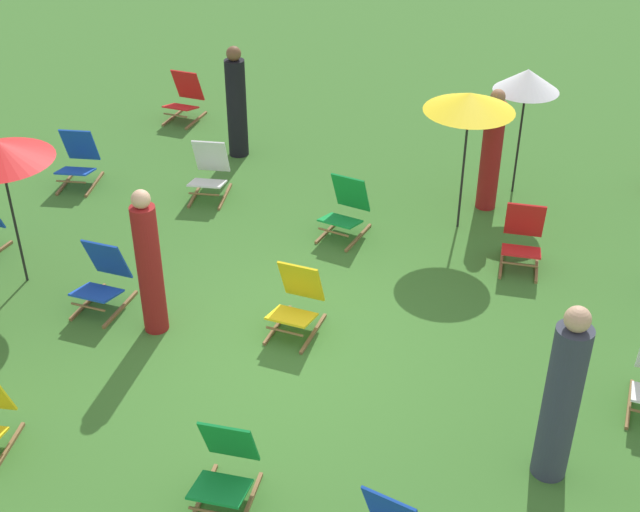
{
  "coord_description": "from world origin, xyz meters",
  "views": [
    {
      "loc": [
        2.89,
        -6.95,
        6.04
      ],
      "look_at": [
        0.0,
        1.2,
        0.5
      ],
      "focal_mm": 48.66,
      "sensor_mm": 36.0,
      "label": 1
    }
  ],
  "objects_px": {
    "deckchair_14": "(103,279)",
    "umbrella_0": "(527,80)",
    "umbrella_1": "(470,102)",
    "person_0": "(236,105)",
    "deckchair_15": "(209,172)",
    "deckchair_12": "(185,98)",
    "person_1": "(491,153)",
    "deckchair_9": "(78,160)",
    "person_2": "(562,399)",
    "deckchair_1": "(346,209)",
    "deckchair_7": "(225,468)",
    "deckchair_13": "(523,238)",
    "deckchair_8": "(297,302)",
    "person_3": "(149,265)"
  },
  "relations": [
    {
      "from": "deckchair_7",
      "to": "person_1",
      "type": "bearing_deg",
      "value": 72.64
    },
    {
      "from": "deckchair_13",
      "to": "person_2",
      "type": "bearing_deg",
      "value": -83.62
    },
    {
      "from": "person_2",
      "to": "person_0",
      "type": "bearing_deg",
      "value": 6.89
    },
    {
      "from": "deckchair_13",
      "to": "deckchair_15",
      "type": "distance_m",
      "value": 4.51
    },
    {
      "from": "deckchair_9",
      "to": "person_2",
      "type": "height_order",
      "value": "person_2"
    },
    {
      "from": "deckchair_14",
      "to": "deckchair_7",
      "type": "bearing_deg",
      "value": -40.63
    },
    {
      "from": "deckchair_14",
      "to": "umbrella_0",
      "type": "bearing_deg",
      "value": 47.3
    },
    {
      "from": "deckchair_15",
      "to": "person_2",
      "type": "relative_size",
      "value": 0.45
    },
    {
      "from": "deckchair_15",
      "to": "deckchair_13",
      "type": "bearing_deg",
      "value": -15.56
    },
    {
      "from": "deckchair_13",
      "to": "deckchair_15",
      "type": "bearing_deg",
      "value": 169.45
    },
    {
      "from": "deckchair_8",
      "to": "person_3",
      "type": "relative_size",
      "value": 0.47
    },
    {
      "from": "deckchair_15",
      "to": "umbrella_0",
      "type": "relative_size",
      "value": 0.45
    },
    {
      "from": "deckchair_15",
      "to": "deckchair_9",
      "type": "bearing_deg",
      "value": 177.34
    },
    {
      "from": "umbrella_0",
      "to": "person_2",
      "type": "distance_m",
      "value": 5.58
    },
    {
      "from": "umbrella_1",
      "to": "person_2",
      "type": "height_order",
      "value": "umbrella_1"
    },
    {
      "from": "deckchair_15",
      "to": "person_3",
      "type": "relative_size",
      "value": 0.47
    },
    {
      "from": "deckchair_7",
      "to": "deckchair_15",
      "type": "xyz_separation_m",
      "value": [
        -2.61,
        5.1,
        0.0
      ]
    },
    {
      "from": "person_0",
      "to": "deckchair_1",
      "type": "bearing_deg",
      "value": 171.34
    },
    {
      "from": "deckchair_7",
      "to": "deckchair_8",
      "type": "height_order",
      "value": "same"
    },
    {
      "from": "person_1",
      "to": "deckchair_9",
      "type": "bearing_deg",
      "value": -40.44
    },
    {
      "from": "umbrella_0",
      "to": "deckchair_7",
      "type": "bearing_deg",
      "value": -102.67
    },
    {
      "from": "deckchair_15",
      "to": "umbrella_0",
      "type": "xyz_separation_m",
      "value": [
        4.11,
        1.58,
        1.34
      ]
    },
    {
      "from": "deckchair_1",
      "to": "deckchair_9",
      "type": "relative_size",
      "value": 0.98
    },
    {
      "from": "deckchair_1",
      "to": "deckchair_14",
      "type": "bearing_deg",
      "value": -122.53
    },
    {
      "from": "umbrella_0",
      "to": "person_3",
      "type": "distance_m",
      "value": 5.78
    },
    {
      "from": "deckchair_12",
      "to": "deckchair_1",
      "type": "bearing_deg",
      "value": -34.68
    },
    {
      "from": "deckchair_7",
      "to": "person_0",
      "type": "height_order",
      "value": "person_0"
    },
    {
      "from": "deckchair_1",
      "to": "deckchair_15",
      "type": "xyz_separation_m",
      "value": [
        -2.17,
        0.37,
        0.0
      ]
    },
    {
      "from": "deckchair_1",
      "to": "deckchair_14",
      "type": "distance_m",
      "value": 3.31
    },
    {
      "from": "umbrella_0",
      "to": "umbrella_1",
      "type": "xyz_separation_m",
      "value": [
        -0.54,
        -1.27,
        0.11
      ]
    },
    {
      "from": "deckchair_1",
      "to": "deckchair_8",
      "type": "relative_size",
      "value": 1.0
    },
    {
      "from": "deckchair_14",
      "to": "deckchair_12",
      "type": "bearing_deg",
      "value": 106.98
    },
    {
      "from": "deckchair_7",
      "to": "deckchair_12",
      "type": "xyz_separation_m",
      "value": [
        -4.2,
        7.44,
        0.0
      ]
    },
    {
      "from": "umbrella_1",
      "to": "person_0",
      "type": "xyz_separation_m",
      "value": [
        -3.73,
        1.07,
        -0.98
      ]
    },
    {
      "from": "person_3",
      "to": "umbrella_1",
      "type": "bearing_deg",
      "value": -24.73
    },
    {
      "from": "deckchair_7",
      "to": "person_3",
      "type": "relative_size",
      "value": 0.47
    },
    {
      "from": "umbrella_1",
      "to": "person_0",
      "type": "distance_m",
      "value": 4.0
    },
    {
      "from": "deckchair_9",
      "to": "deckchair_13",
      "type": "height_order",
      "value": "same"
    },
    {
      "from": "person_0",
      "to": "person_3",
      "type": "height_order",
      "value": "person_3"
    },
    {
      "from": "deckchair_8",
      "to": "umbrella_0",
      "type": "relative_size",
      "value": 0.45
    },
    {
      "from": "deckchair_7",
      "to": "umbrella_0",
      "type": "xyz_separation_m",
      "value": [
        1.5,
        6.68,
        1.34
      ]
    },
    {
      "from": "deckchair_12",
      "to": "umbrella_0",
      "type": "relative_size",
      "value": 0.45
    },
    {
      "from": "deckchair_1",
      "to": "deckchair_15",
      "type": "distance_m",
      "value": 2.2
    },
    {
      "from": "deckchair_15",
      "to": "umbrella_0",
      "type": "bearing_deg",
      "value": 9.6
    },
    {
      "from": "deckchair_15",
      "to": "deckchair_12",
      "type": "bearing_deg",
      "value": 112.81
    },
    {
      "from": "deckchair_8",
      "to": "deckchair_15",
      "type": "distance_m",
      "value": 3.44
    },
    {
      "from": "person_2",
      "to": "person_1",
      "type": "bearing_deg",
      "value": -22.55
    },
    {
      "from": "deckchair_9",
      "to": "umbrella_1",
      "type": "bearing_deg",
      "value": -6.28
    },
    {
      "from": "deckchair_12",
      "to": "deckchair_13",
      "type": "distance_m",
      "value": 6.65
    },
    {
      "from": "person_0",
      "to": "person_2",
      "type": "height_order",
      "value": "person_2"
    }
  ]
}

